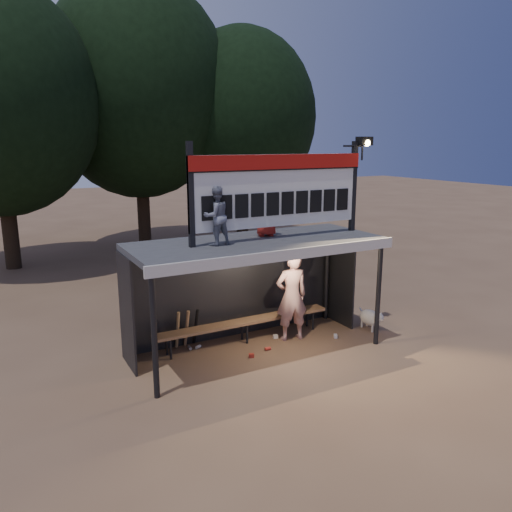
{
  "coord_description": "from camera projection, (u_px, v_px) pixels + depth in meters",
  "views": [
    {
      "loc": [
        -4.58,
        -8.43,
        4.21
      ],
      "look_at": [
        0.2,
        0.4,
        1.9
      ],
      "focal_mm": 35.0,
      "sensor_mm": 36.0,
      "label": 1
    }
  ],
  "objects": [
    {
      "name": "ground",
      "position": [
        257.0,
        350.0,
        10.3
      ],
      "size": [
        80.0,
        80.0,
        0.0
      ],
      "primitive_type": "plane",
      "color": "brown",
      "rests_on": "ground"
    },
    {
      "name": "player",
      "position": [
        292.0,
        296.0,
        10.67
      ],
      "size": [
        0.78,
        0.57,
        1.96
      ],
      "primitive_type": "imported",
      "rotation": [
        0.0,
        0.0,
        3.0
      ],
      "color": "silver",
      "rests_on": "ground"
    },
    {
      "name": "child_a",
      "position": [
        216.0,
        216.0,
        9.2
      ],
      "size": [
        0.57,
        0.47,
        1.09
      ],
      "primitive_type": "imported",
      "rotation": [
        0.0,
        0.0,
        3.25
      ],
      "color": "slate",
      "rests_on": "dugout_shelter"
    },
    {
      "name": "child_b",
      "position": [
        266.0,
        210.0,
        10.1
      ],
      "size": [
        0.59,
        0.45,
        1.08
      ],
      "primitive_type": "imported",
      "rotation": [
        0.0,
        0.0,
        2.92
      ],
      "color": "#AA221A",
      "rests_on": "dugout_shelter"
    },
    {
      "name": "dugout_shelter",
      "position": [
        251.0,
        261.0,
        10.09
      ],
      "size": [
        5.1,
        2.08,
        2.32
      ],
      "color": "#38383A",
      "rests_on": "ground"
    },
    {
      "name": "scoreboard_assembly",
      "position": [
        282.0,
        188.0,
        9.8
      ],
      "size": [
        4.1,
        0.27,
        1.99
      ],
      "color": "black",
      "rests_on": "dugout_shelter"
    },
    {
      "name": "bench",
      "position": [
        244.0,
        322.0,
        10.67
      ],
      "size": [
        4.0,
        0.35,
        0.48
      ],
      "color": "#8C6442",
      "rests_on": "ground"
    },
    {
      "name": "tree_mid",
      "position": [
        138.0,
        90.0,
        19.23
      ],
      "size": [
        7.22,
        7.22,
        10.36
      ],
      "color": "black",
      "rests_on": "ground"
    },
    {
      "name": "tree_right",
      "position": [
        242.0,
        117.0,
        20.45
      ],
      "size": [
        6.08,
        6.08,
        8.72
      ],
      "color": "black",
      "rests_on": "ground"
    },
    {
      "name": "dog",
      "position": [
        371.0,
        318.0,
        11.38
      ],
      "size": [
        0.36,
        0.81,
        0.49
      ],
      "color": "beige",
      "rests_on": "ground"
    },
    {
      "name": "bats",
      "position": [
        187.0,
        328.0,
        10.34
      ],
      "size": [
        0.47,
        0.32,
        0.84
      ],
      "color": "#9C7648",
      "rests_on": "ground"
    },
    {
      "name": "litter",
      "position": [
        255.0,
        345.0,
        10.48
      ],
      "size": [
        3.14,
        1.08,
        0.08
      ],
      "color": "#A82A1C",
      "rests_on": "ground"
    }
  ]
}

